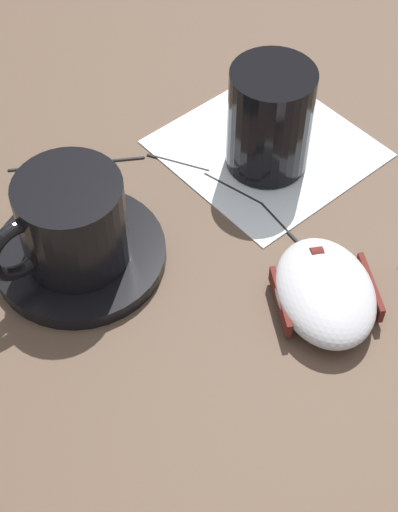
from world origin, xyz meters
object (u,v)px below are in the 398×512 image
at_px(computer_mouse, 325,292).
at_px(drinking_glass, 270,119).
at_px(saucer, 80,254).
at_px(coffee_cup, 70,223).

relative_size(computer_mouse, drinking_glass, 1.32).
bearing_deg(saucer, coffee_cup, 22.11).
xyz_separation_m(coffee_cup, computer_mouse, (-0.10, 0.15, -0.03)).
distance_m(computer_mouse, drinking_glass, 0.15).
distance_m(saucer, coffee_cup, 0.04).
distance_m(saucer, computer_mouse, 0.18).
height_order(saucer, coffee_cup, coffee_cup).
xyz_separation_m(saucer, coffee_cup, (0.01, 0.00, 0.04)).
xyz_separation_m(coffee_cup, drinking_glass, (-0.18, 0.03, 0.00)).
distance_m(coffee_cup, computer_mouse, 0.19).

